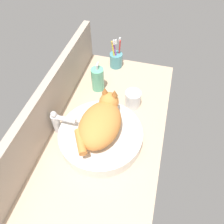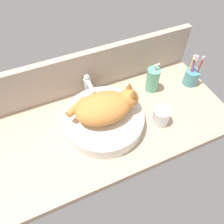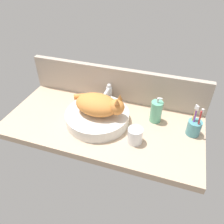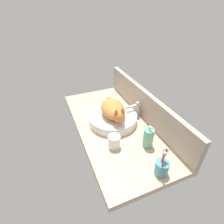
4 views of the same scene
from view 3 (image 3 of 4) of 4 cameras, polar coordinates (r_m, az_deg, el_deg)
The scene contains 8 objects.
ground_plane at distance 130.44cm, azimuth -2.45°, elevation -3.31°, with size 115.64×55.22×4.00cm, color tan.
backsplash_panel at distance 142.28cm, azimuth 1.04°, elevation 7.31°, with size 115.64×3.60×22.70cm, color #AD9E8E.
sink_basin at distance 128.06cm, azimuth -3.80°, elevation -1.17°, with size 36.96×36.96×6.62cm, color silver.
cat at distance 122.07cm, azimuth -3.38°, elevation 1.98°, with size 32.12×18.76×14.00cm.
faucet at distance 140.48cm, azimuth -0.92°, elevation 4.92°, with size 3.60×11.80×13.60cm.
soap_dispenser at distance 128.50cm, azimuth 11.46°, elevation 0.12°, with size 6.75×6.75×16.55cm.
toothbrush_cup at distance 126.60cm, azimuth 20.61°, elevation -3.70°, with size 7.57×7.57×18.70cm.
water_glass at distance 115.39cm, azimuth 6.02°, elevation -6.33°, with size 7.96×7.96×8.82cm.
Camera 3 is at (36.06, -90.87, 84.36)cm, focal length 35.00 mm.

